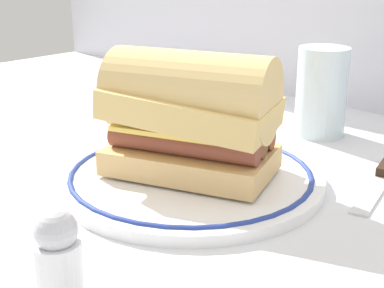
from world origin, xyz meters
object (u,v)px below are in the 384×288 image
Objects in this scene: sausage_sandwich at (192,113)px; plate at (192,176)px; drinking_glass at (321,98)px; butter_knife at (380,179)px; salt_shaker at (58,261)px.

plate is at bearing 69.65° from sausage_sandwich.
drinking_glass is (0.01, 0.24, 0.04)m from plate.
sausage_sandwich reaches higher than drinking_glass.
sausage_sandwich is 1.25× the size of butter_knife.
drinking_glass is 0.18m from butter_knife.
drinking_glass is 0.75× the size of butter_knife.
sausage_sandwich is at bearing -136.00° from butter_knife.
drinking_glass is 0.48m from salt_shaker.
plate reaches higher than butter_knife.
salt_shaker is 0.38m from butter_knife.
sausage_sandwich reaches higher than plate.
sausage_sandwich is at bearing -91.70° from drinking_glass.
salt_shaker is at bearing -89.20° from sausage_sandwich.
salt_shaker reaches higher than butter_knife.
butter_knife is at bearing 44.00° from plate.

